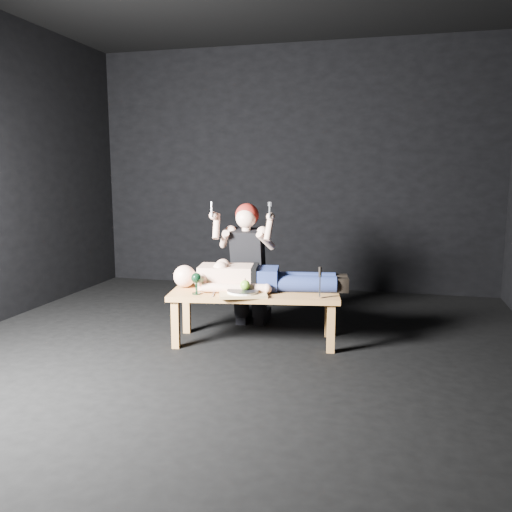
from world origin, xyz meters
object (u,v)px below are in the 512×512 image
at_px(serving_tray, 243,294).
at_px(kneeling_woman, 250,263).
at_px(carving_knife, 320,283).
at_px(table, 255,317).
at_px(goblet, 196,283).
at_px(lying_man, 260,275).

bearing_deg(serving_tray, kneeling_woman, 99.84).
height_order(serving_tray, carving_knife, carving_knife).
bearing_deg(serving_tray, table, 70.42).
relative_size(table, goblet, 7.88).
height_order(table, kneeling_woman, kneeling_woman).
bearing_deg(goblet, kneeling_woman, 68.11).
bearing_deg(carving_knife, lying_man, 150.15).
relative_size(lying_man, serving_tray, 3.49).
xyz_separation_m(goblet, carving_knife, (1.02, 0.11, 0.04)).
distance_m(lying_man, goblet, 0.57).
xyz_separation_m(kneeling_woman, serving_tray, (0.11, -0.64, -0.15)).
distance_m(lying_man, kneeling_woman, 0.42).
height_order(table, serving_tray, serving_tray).
distance_m(kneeling_woman, carving_knife, 0.94).
bearing_deg(lying_man, goblet, -155.02).
height_order(table, carving_knife, carving_knife).
height_order(lying_man, carving_knife, carving_knife).
xyz_separation_m(table, kneeling_woman, (-0.17, 0.48, 0.38)).
xyz_separation_m(lying_man, serving_tray, (-0.08, -0.27, -0.11)).
distance_m(goblet, carving_knife, 1.03).
distance_m(lying_man, serving_tray, 0.30).
distance_m(kneeling_woman, goblet, 0.75).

